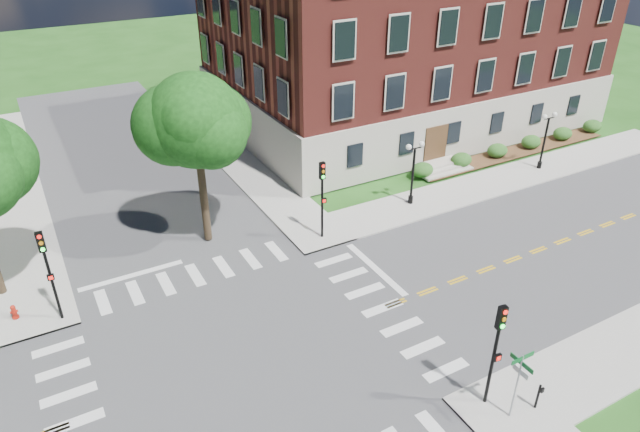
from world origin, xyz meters
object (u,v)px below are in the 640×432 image
traffic_signal_ne (322,191)px  street_sign_pole (519,374)px  traffic_signal_se (497,343)px  push_button_post (539,395)px  twin_lamp_west (413,170)px  traffic_signal_nw (47,265)px  fire_hydrant (14,312)px  twin_lamp_east (545,137)px

traffic_signal_ne → street_sign_pole: traffic_signal_ne is taller
traffic_signal_se → push_button_post: (1.52, -1.21, -2.39)m
traffic_signal_ne → twin_lamp_west: 7.20m
twin_lamp_west → street_sign_pole: 17.54m
traffic_signal_nw → street_sign_pole: (14.45, -14.71, -0.88)m
traffic_signal_se → fire_hydrant: 22.00m
traffic_signal_se → street_sign_pole: bearing=-70.8°
traffic_signal_nw → traffic_signal_se: bearing=-44.2°
push_button_post → fire_hydrant: (-17.58, 16.01, -0.33)m
traffic_signal_se → traffic_signal_nw: size_ratio=1.00×
push_button_post → traffic_signal_ne: bearing=94.1°
fire_hydrant → traffic_signal_se: bearing=-42.7°
street_sign_pole → push_button_post: size_ratio=2.58×
push_button_post → traffic_signal_nw: bearing=136.3°
twin_lamp_west → twin_lamp_east: (11.64, -0.22, 0.00)m
twin_lamp_west → traffic_signal_ne: bearing=-173.0°
traffic_signal_nw → push_button_post: size_ratio=4.00×
traffic_signal_se → traffic_signal_ne: bearing=88.3°
traffic_signal_se → street_sign_pole: (0.35, -1.00, -0.88)m
twin_lamp_east → twin_lamp_west: bearing=178.9°
street_sign_pole → push_button_post: (1.18, -0.22, -1.51)m
street_sign_pole → twin_lamp_west: bearing=65.8°
traffic_signal_nw → twin_lamp_west: traffic_signal_nw is taller
fire_hydrant → street_sign_pole: bearing=-43.9°
traffic_signal_se → street_sign_pole: 1.37m
traffic_signal_nw → street_sign_pole: size_ratio=1.55×
traffic_signal_se → street_sign_pole: size_ratio=1.55×
twin_lamp_west → traffic_signal_nw: bearing=-176.6°
traffic_signal_nw → twin_lamp_west: size_ratio=1.13×
twin_lamp_west → fire_hydrant: 23.68m
twin_lamp_west → push_button_post: bearing=-110.3°
traffic_signal_se → traffic_signal_nw: 19.68m
traffic_signal_nw → fire_hydrant: 3.52m
traffic_signal_nw → fire_hydrant: size_ratio=6.40×
fire_hydrant → traffic_signal_ne: bearing=-2.3°
traffic_signal_ne → fire_hydrant: traffic_signal_ne is taller
street_sign_pole → traffic_signal_se: bearing=109.2°
street_sign_pole → fire_hydrant: street_sign_pole is taller
traffic_signal_nw → street_sign_pole: bearing=-45.5°
twin_lamp_west → twin_lamp_east: size_ratio=1.00×
street_sign_pole → twin_lamp_east: bearing=40.0°
traffic_signal_se → traffic_signal_nw: bearing=135.8°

